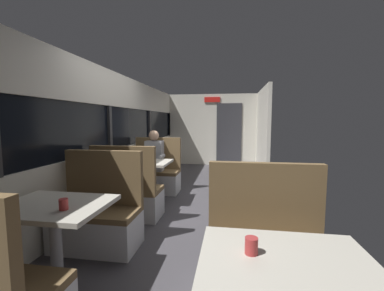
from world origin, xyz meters
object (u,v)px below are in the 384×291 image
at_px(bench_mid_window_facing_entry, 156,176).
at_px(dining_table_near_window, 54,215).
at_px(bench_mid_window_facing_end, 128,196).
at_px(coffee_cup_secondary, 64,204).
at_px(dining_table_mid_window, 144,167).
at_px(bench_near_window_facing_entry, 98,219).
at_px(bench_front_aisle_facing_entry, 266,261).
at_px(seated_passenger, 155,166).
at_px(dining_table_front_aisle, 286,279).
at_px(coffee_cup_primary, 251,246).

bearing_deg(bench_mid_window_facing_entry, dining_table_near_window, -90.00).
bearing_deg(bench_mid_window_facing_end, coffee_cup_secondary, -83.96).
relative_size(dining_table_mid_window, coffee_cup_secondary, 10.00).
distance_m(bench_near_window_facing_entry, coffee_cup_secondary, 0.95).
bearing_deg(bench_front_aisle_facing_entry, dining_table_near_window, -176.82).
bearing_deg(seated_passenger, bench_mid_window_facing_end, -90.00).
relative_size(bench_mid_window_facing_entry, seated_passenger, 0.87).
bearing_deg(seated_passenger, dining_table_near_window, -90.00).
bearing_deg(bench_near_window_facing_entry, dining_table_front_aisle, -35.98).
distance_m(dining_table_mid_window, coffee_cup_secondary, 2.39).
relative_size(bench_mid_window_facing_end, coffee_cup_secondary, 12.22).
bearing_deg(bench_front_aisle_facing_entry, dining_table_mid_window, 129.58).
height_order(bench_near_window_facing_entry, dining_table_front_aisle, bench_near_window_facing_entry).
height_order(bench_near_window_facing_entry, coffee_cup_primary, bench_near_window_facing_entry).
xyz_separation_m(bench_near_window_facing_entry, coffee_cup_primary, (1.61, -1.26, 0.46)).
bearing_deg(dining_table_near_window, seated_passenger, 90.00).
bearing_deg(dining_table_mid_window, bench_mid_window_facing_end, -90.00).
distance_m(bench_mid_window_facing_end, coffee_cup_secondary, 1.75).
bearing_deg(seated_passenger, coffee_cup_secondary, -86.62).
bearing_deg(bench_near_window_facing_entry, bench_mid_window_facing_end, 90.00).
xyz_separation_m(dining_table_front_aisle, seated_passenger, (-1.79, 3.49, -0.10)).
relative_size(seated_passenger, coffee_cup_secondary, 14.00).
relative_size(seated_passenger, coffee_cup_primary, 14.00).
xyz_separation_m(bench_mid_window_facing_entry, seated_passenger, (0.00, -0.07, 0.21)).
relative_size(bench_mid_window_facing_end, bench_front_aisle_facing_entry, 1.00).
height_order(dining_table_mid_window, bench_front_aisle_facing_entry, bench_front_aisle_facing_entry).
height_order(bench_front_aisle_facing_entry, seated_passenger, seated_passenger).
relative_size(bench_mid_window_facing_entry, coffee_cup_primary, 12.22).
xyz_separation_m(dining_table_mid_window, bench_mid_window_facing_end, (0.00, -0.70, -0.31)).
height_order(bench_near_window_facing_entry, bench_mid_window_facing_entry, same).
bearing_deg(dining_table_mid_window, coffee_cup_primary, -60.30).
bearing_deg(bench_mid_window_facing_end, coffee_cup_primary, -52.84).
distance_m(bench_near_window_facing_entry, bench_mid_window_facing_entry, 2.26).
bearing_deg(dining_table_near_window, coffee_cup_secondary, -32.44).
xyz_separation_m(bench_front_aisle_facing_entry, seated_passenger, (-1.79, 2.79, 0.21)).
height_order(bench_near_window_facing_entry, bench_mid_window_facing_end, same).
relative_size(bench_near_window_facing_entry, seated_passenger, 0.87).
xyz_separation_m(bench_mid_window_facing_end, bench_mid_window_facing_entry, (0.00, 1.40, 0.00)).
distance_m(dining_table_front_aisle, seated_passenger, 3.93).
xyz_separation_m(dining_table_near_window, bench_mid_window_facing_entry, (0.00, 2.96, -0.31)).
xyz_separation_m(dining_table_near_window, dining_table_mid_window, (0.00, 2.26, 0.00)).
distance_m(dining_table_front_aisle, coffee_cup_secondary, 1.69).
distance_m(dining_table_near_window, bench_mid_window_facing_entry, 2.98).
distance_m(dining_table_mid_window, dining_table_front_aisle, 3.38).
xyz_separation_m(dining_table_mid_window, dining_table_front_aisle, (1.79, -2.86, 0.00)).
xyz_separation_m(bench_mid_window_facing_end, coffee_cup_primary, (1.61, -2.13, 0.46)).
bearing_deg(seated_passenger, dining_table_mid_window, -90.00).
height_order(bench_mid_window_facing_entry, coffee_cup_secondary, bench_mid_window_facing_entry).
distance_m(bench_mid_window_facing_entry, coffee_cup_primary, 3.90).
distance_m(bench_mid_window_facing_end, seated_passenger, 1.34).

